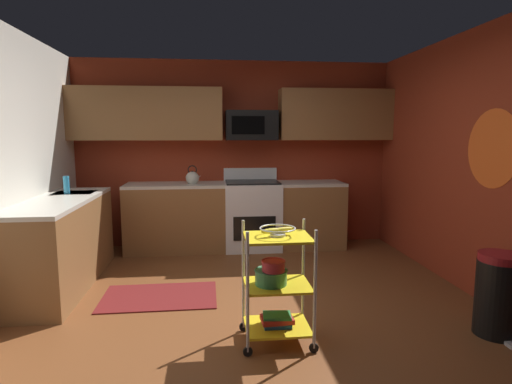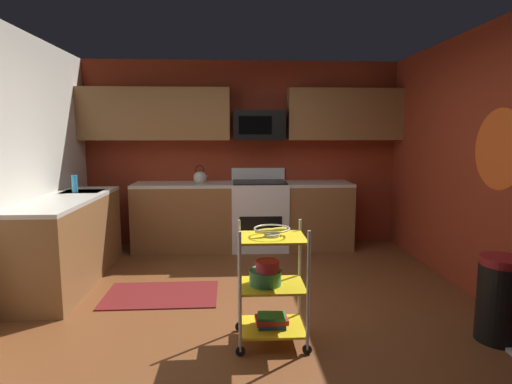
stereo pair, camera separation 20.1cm
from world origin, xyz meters
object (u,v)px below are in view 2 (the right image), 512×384
(fruit_bowl, at_px, (272,230))
(mixing_bowl_large, at_px, (265,277))
(oven_range, at_px, (259,214))
(kettle, at_px, (200,177))
(book_stack, at_px, (271,320))
(trash_can, at_px, (501,300))
(microwave, at_px, (259,125))
(rolling_cart, at_px, (272,285))
(mixing_bowl_small, at_px, (267,266))
(dish_soap_bottle, at_px, (75,184))

(fruit_bowl, distance_m, mixing_bowl_large, 0.36)
(oven_range, height_order, kettle, kettle)
(book_stack, height_order, trash_can, trash_can)
(fruit_bowl, xyz_separation_m, kettle, (-0.74, 2.70, 0.12))
(microwave, bearing_deg, fruit_bowl, -91.50)
(rolling_cart, bearing_deg, mixing_bowl_large, -180.00)
(microwave, bearing_deg, oven_range, -89.74)
(trash_can, bearing_deg, mixing_bowl_large, 177.76)
(mixing_bowl_large, bearing_deg, book_stack, 0.00)
(mixing_bowl_large, distance_m, trash_can, 1.81)
(fruit_bowl, distance_m, book_stack, 0.70)
(mixing_bowl_small, height_order, book_stack, mixing_bowl_small)
(rolling_cart, height_order, kettle, kettle)
(fruit_bowl, distance_m, trash_can, 1.84)
(fruit_bowl, height_order, mixing_bowl_small, fruit_bowl)
(fruit_bowl, relative_size, dish_soap_bottle, 1.36)
(kettle, bearing_deg, trash_can, -48.04)
(mixing_bowl_large, bearing_deg, rolling_cart, 0.00)
(microwave, relative_size, dish_soap_bottle, 3.50)
(rolling_cart, xyz_separation_m, dish_soap_bottle, (-2.09, 1.83, 0.57))
(oven_range, distance_m, kettle, 0.96)
(oven_range, xyz_separation_m, mixing_bowl_large, (-0.12, -2.70, 0.04))
(mixing_bowl_small, bearing_deg, oven_range, 87.70)
(rolling_cart, distance_m, book_stack, 0.28)
(fruit_bowl, bearing_deg, mixing_bowl_large, -180.00)
(microwave, relative_size, book_stack, 2.78)
(mixing_bowl_large, height_order, book_stack, mixing_bowl_large)
(oven_range, xyz_separation_m, kettle, (-0.81, -0.00, 0.52))
(rolling_cart, height_order, dish_soap_bottle, dish_soap_bottle)
(microwave, distance_m, mixing_bowl_small, 3.04)
(rolling_cart, bearing_deg, fruit_bowl, 0.00)
(microwave, distance_m, kettle, 1.08)
(mixing_bowl_large, distance_m, dish_soap_bottle, 2.79)
(fruit_bowl, xyz_separation_m, trash_can, (1.75, -0.07, -0.55))
(dish_soap_bottle, bearing_deg, mixing_bowl_large, -41.84)
(mixing_bowl_small, height_order, dish_soap_bottle, dish_soap_bottle)
(mixing_bowl_small, bearing_deg, dish_soap_bottle, 137.74)
(mixing_bowl_small, xyz_separation_m, trash_can, (1.79, -0.03, -0.29))
(microwave, xyz_separation_m, mixing_bowl_small, (-0.11, -2.84, -1.08))
(fruit_bowl, relative_size, mixing_bowl_large, 1.08)
(microwave, xyz_separation_m, rolling_cart, (-0.07, -2.81, -1.25))
(mixing_bowl_large, relative_size, mixing_bowl_small, 1.38)
(book_stack, relative_size, trash_can, 0.38)
(fruit_bowl, height_order, trash_can, fruit_bowl)
(rolling_cart, xyz_separation_m, book_stack, (0.00, -0.00, -0.28))
(book_stack, xyz_separation_m, dish_soap_bottle, (-2.09, 1.83, 0.85))
(rolling_cart, xyz_separation_m, mixing_bowl_small, (-0.04, -0.04, 0.17))
(rolling_cart, xyz_separation_m, kettle, (-0.74, 2.70, 0.54))
(mixing_bowl_large, relative_size, dish_soap_bottle, 1.26)
(fruit_bowl, height_order, book_stack, fruit_bowl)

